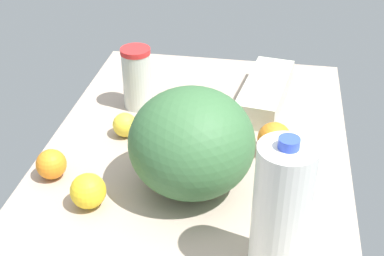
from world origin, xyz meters
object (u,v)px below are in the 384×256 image
(egg_carton, at_px, (265,92))
(lemon_far_back, at_px, (88,191))
(tumbler_cup, at_px, (137,78))
(orange_beside_bowl, at_px, (51,164))
(watermelon, at_px, (192,143))
(orange_loose, at_px, (274,139))
(milk_jug, at_px, (281,211))
(lemon_near_front, at_px, (125,125))

(egg_carton, xyz_separation_m, lemon_far_back, (0.52, -0.35, 0.00))
(tumbler_cup, relative_size, orange_beside_bowl, 2.51)
(watermelon, height_order, orange_beside_bowl, watermelon)
(orange_loose, bearing_deg, lemon_far_back, -55.46)
(watermelon, bearing_deg, orange_loose, 132.54)
(lemon_far_back, bearing_deg, milk_jug, 74.49)
(orange_loose, bearing_deg, watermelon, -47.46)
(lemon_far_back, relative_size, orange_loose, 0.93)
(watermelon, relative_size, orange_loose, 3.30)
(watermelon, height_order, lemon_near_front, watermelon)
(milk_jug, bearing_deg, tumbler_cup, -143.38)
(watermelon, xyz_separation_m, milk_jug, (0.22, 0.20, 0.02))
(lemon_near_front, bearing_deg, orange_loose, 87.49)
(orange_loose, bearing_deg, egg_carton, -172.00)
(milk_jug, relative_size, lemon_far_back, 3.75)
(lemon_far_back, bearing_deg, egg_carton, 145.82)
(watermelon, bearing_deg, tumbler_cup, -147.69)
(milk_jug, xyz_separation_m, lemon_near_front, (-0.40, -0.40, -0.11))
(watermelon, relative_size, egg_carton, 0.87)
(milk_jug, bearing_deg, watermelon, -137.50)
(lemon_near_front, height_order, orange_loose, orange_loose)
(watermelon, relative_size, orange_beside_bowl, 3.92)
(milk_jug, relative_size, orange_beside_bowl, 4.15)
(watermelon, relative_size, milk_jug, 0.94)
(watermelon, relative_size, tumbler_cup, 1.56)
(watermelon, height_order, milk_jug, milk_jug)
(orange_loose, bearing_deg, milk_jug, 2.86)
(orange_beside_bowl, height_order, orange_loose, orange_loose)
(watermelon, distance_m, lemon_far_back, 0.25)
(watermelon, relative_size, lemon_far_back, 3.55)
(milk_jug, height_order, orange_loose, milk_jug)
(lemon_near_front, bearing_deg, lemon_far_back, -0.29)
(lemon_far_back, bearing_deg, tumbler_cup, -179.50)
(orange_beside_bowl, bearing_deg, watermelon, 93.40)
(watermelon, xyz_separation_m, lemon_near_front, (-0.18, -0.21, -0.09))
(orange_beside_bowl, bearing_deg, orange_loose, 109.92)
(tumbler_cup, relative_size, egg_carton, 0.56)
(milk_jug, distance_m, lemon_near_front, 0.58)
(egg_carton, height_order, lemon_far_back, lemon_far_back)
(egg_carton, bearing_deg, tumbler_cup, -68.95)
(milk_jug, bearing_deg, egg_carton, -175.08)
(milk_jug, height_order, orange_beside_bowl, milk_jug)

